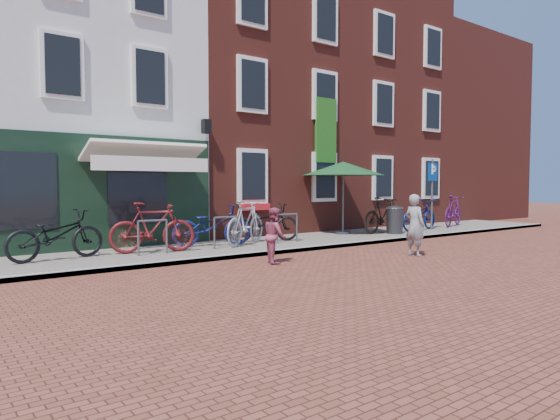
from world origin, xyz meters
TOP-DOWN VIEW (x-y plane):
  - ground at (0.00, 0.00)m, footprint 80.00×80.00m
  - sidewalk at (1.00, 1.50)m, footprint 24.00×3.00m
  - building_stucco at (-5.00, 7.00)m, footprint 8.00×8.00m
  - building_brick_mid at (2.00, 7.00)m, footprint 6.00×8.00m
  - building_brick_right at (8.00, 7.00)m, footprint 6.00×8.00m
  - filler_right at (14.50, 7.00)m, footprint 7.00×8.00m
  - litter_bin at (4.93, 1.03)m, footprint 0.55×0.55m
  - parking_sign at (7.18, 1.19)m, footprint 0.50×0.07m
  - parasol at (3.46, 2.00)m, footprint 2.71×2.71m
  - woman at (1.78, -2.22)m, footprint 0.38×0.57m
  - boy at (-1.58, -1.04)m, footprint 0.67×0.74m
  - bicycle_0 at (-5.52, 1.66)m, footprint 2.18×1.05m
  - bicycle_1 at (-3.38, 1.49)m, footprint 2.11×1.12m
  - bicycle_2 at (-1.61, 1.78)m, footprint 2.22×1.32m
  - bicycle_3 at (-0.74, 1.43)m, footprint 2.06×1.48m
  - bicycle_4 at (0.12, 1.80)m, footprint 2.22×1.38m
  - bicycle_5 at (4.78, 1.40)m, footprint 2.07×0.75m
  - bicycle_6 at (6.57, 1.29)m, footprint 2.16×0.95m
  - bicycle_7 at (8.99, 1.52)m, footprint 2.11×1.16m

SIDE VIEW (x-z plane):
  - ground at x=0.00m, z-range 0.00..0.00m
  - sidewalk at x=1.00m, z-range 0.00..0.10m
  - litter_bin at x=4.93m, z-range 0.12..1.12m
  - boy at x=-1.58m, z-range 0.00..1.24m
  - bicycle_0 at x=-5.52m, z-range 0.10..1.20m
  - bicycle_2 at x=-1.61m, z-range 0.10..1.20m
  - bicycle_4 at x=0.12m, z-range 0.10..1.20m
  - bicycle_6 at x=6.57m, z-range 0.10..1.20m
  - bicycle_1 at x=-3.38m, z-range 0.10..1.32m
  - bicycle_3 at x=-0.74m, z-range 0.10..1.32m
  - bicycle_5 at x=4.78m, z-range 0.10..1.32m
  - bicycle_7 at x=8.99m, z-range 0.10..1.32m
  - woman at x=1.78m, z-range 0.00..1.51m
  - parking_sign at x=7.18m, z-range 0.52..3.08m
  - parasol at x=3.46m, z-range 1.11..3.61m
  - building_stucco at x=-5.00m, z-range 0.00..9.00m
  - filler_right at x=14.50m, z-range 0.00..9.00m
  - building_brick_mid at x=2.00m, z-range 0.00..10.00m
  - building_brick_right at x=8.00m, z-range 0.00..10.00m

